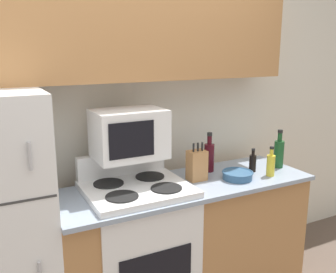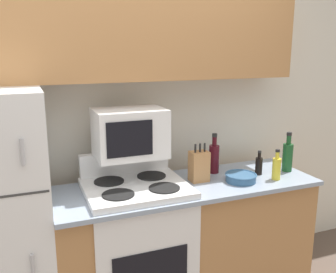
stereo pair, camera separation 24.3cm
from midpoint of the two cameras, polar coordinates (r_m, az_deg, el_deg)
wall_back at (r=2.81m, az=-10.70°, el=1.86°), size 8.00×0.05×2.55m
lower_cabinets at (r=2.81m, az=-0.02°, el=-15.78°), size 1.82×0.61×0.91m
upper_cabinets at (r=2.59m, az=-10.12°, el=15.81°), size 2.51×0.32×0.67m
stove at (r=2.65m, az=-7.32°, el=-16.88°), size 0.67×0.59×1.11m
microwave at (r=2.46m, az=-8.79°, el=0.38°), size 0.46×0.33×0.32m
knife_block at (r=2.63m, az=1.78°, el=-4.43°), size 0.13×0.10×0.27m
bowl at (r=2.70m, az=8.01°, el=-5.85°), size 0.22×0.22×0.06m
bottle_wine_green at (r=3.00m, az=14.34°, el=-2.43°), size 0.08×0.08×0.30m
bottle_cooking_spray at (r=2.79m, az=13.01°, el=-4.20°), size 0.06×0.06×0.22m
bottle_wine_red at (r=2.82m, az=3.84°, el=-3.05°), size 0.08×0.08×0.30m
bottle_soy_sauce at (r=2.87m, az=10.44°, el=-3.94°), size 0.05×0.05×0.18m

